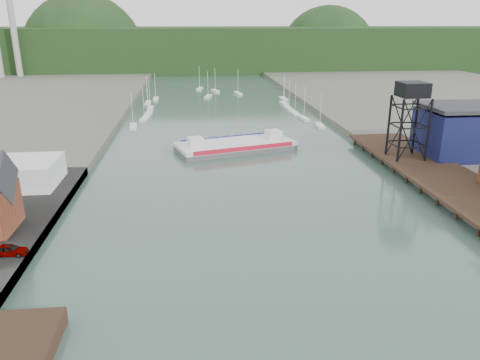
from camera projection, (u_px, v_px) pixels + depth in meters
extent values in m
cube|color=black|center=(445.00, 177.00, 88.53)|extent=(14.00, 70.00, 0.50)
cylinder|color=black|center=(414.00, 184.00, 88.29)|extent=(0.60, 0.60, 2.20)
cylinder|color=black|center=(473.00, 182.00, 89.48)|extent=(0.60, 0.60, 2.20)
cube|color=silver|center=(7.00, 173.00, 84.56)|extent=(18.00, 12.00, 4.50)
cylinder|color=black|center=(401.00, 131.00, 95.27)|extent=(0.50, 0.50, 13.00)
cylinder|color=black|center=(429.00, 131.00, 95.87)|extent=(0.50, 0.50, 13.00)
cylinder|color=black|center=(389.00, 125.00, 100.92)|extent=(0.50, 0.50, 13.00)
cylinder|color=black|center=(415.00, 124.00, 101.52)|extent=(0.50, 0.50, 13.00)
cube|color=black|center=(413.00, 89.00, 95.81)|extent=(5.50, 5.50, 3.00)
cube|color=black|center=(469.00, 133.00, 102.43)|extent=(20.00, 14.00, 10.00)
cube|color=#2D2D33|center=(473.00, 107.00, 100.52)|extent=(20.50, 14.50, 0.80)
cube|color=silver|center=(133.00, 127.00, 138.06)|extent=(2.67, 7.65, 0.90)
cube|color=silver|center=(144.00, 119.00, 149.02)|extent=(2.81, 7.67, 0.90)
cube|color=silver|center=(148.00, 114.00, 157.43)|extent=(2.35, 7.59, 0.90)
cube|color=silver|center=(150.00, 109.00, 166.75)|extent=(2.01, 7.50, 0.90)
cube|color=silver|center=(148.00, 103.00, 178.10)|extent=(2.00, 7.50, 0.90)
cube|color=silver|center=(156.00, 99.00, 187.59)|extent=(2.16, 7.54, 0.90)
cube|color=silver|center=(320.00, 126.00, 138.96)|extent=(2.53, 7.62, 0.90)
cube|color=silver|center=(304.00, 119.00, 149.55)|extent=(2.76, 7.67, 0.90)
cube|color=silver|center=(295.00, 114.00, 157.72)|extent=(2.22, 7.56, 0.90)
cube|color=silver|center=(289.00, 109.00, 166.17)|extent=(2.18, 7.54, 0.90)
cube|color=silver|center=(284.00, 104.00, 176.65)|extent=(2.46, 7.61, 0.90)
cube|color=silver|center=(284.00, 99.00, 187.79)|extent=(2.48, 7.61, 0.90)
cube|color=silver|center=(208.00, 97.00, 193.30)|extent=(3.78, 7.76, 0.90)
cube|color=silver|center=(238.00, 93.00, 202.14)|extent=(3.31, 7.74, 0.90)
cube|color=silver|center=(215.00, 91.00, 208.74)|extent=(3.76, 7.76, 0.90)
cube|color=silver|center=(200.00, 89.00, 215.60)|extent=(3.40, 7.74, 0.90)
cylinder|color=#9C9D98|center=(12.00, 21.00, 244.52)|extent=(3.20, 3.20, 60.00)
cube|color=black|center=(204.00, 49.00, 321.64)|extent=(500.00, 120.00, 28.00)
sphere|color=black|center=(85.00, 55.00, 314.99)|extent=(80.00, 80.00, 80.00)
sphere|color=black|center=(327.00, 56.00, 341.93)|extent=(70.00, 70.00, 70.00)
cube|color=#535356|center=(236.00, 148.00, 114.20)|extent=(30.32, 18.83, 1.13)
cube|color=silver|center=(236.00, 144.00, 113.87)|extent=(30.32, 18.83, 0.90)
cube|color=red|center=(245.00, 149.00, 108.80)|extent=(23.92, 7.18, 1.02)
cube|color=navy|center=(227.00, 138.00, 118.80)|extent=(23.92, 7.18, 1.02)
cube|color=silver|center=(196.00, 142.00, 109.76)|extent=(4.21, 4.21, 2.26)
cube|color=silver|center=(273.00, 135.00, 117.11)|extent=(4.21, 4.21, 2.26)
imported|color=#999999|center=(10.00, 250.00, 59.47)|extent=(4.55, 2.16, 1.50)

